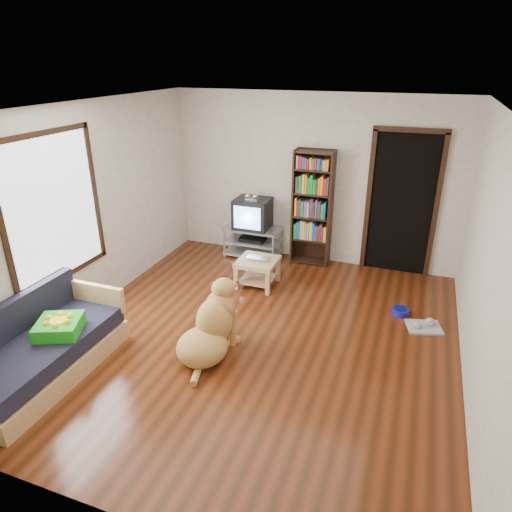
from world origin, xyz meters
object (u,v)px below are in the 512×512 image
(grey_rag, at_px, (424,327))
(bookshelf, at_px, (313,202))
(green_cushion, at_px, (59,326))
(sofa, at_px, (41,352))
(crt_tv, at_px, (253,213))
(coffee_table, at_px, (258,267))
(dog_bowl, at_px, (400,311))
(dog, at_px, (211,329))
(laptop, at_px, (257,260))
(tv_stand, at_px, (253,241))

(grey_rag, height_order, bookshelf, bookshelf)
(green_cushion, bearing_deg, sofa, -148.57)
(crt_tv, relative_size, bookshelf, 0.32)
(bookshelf, relative_size, sofa, 1.00)
(bookshelf, bearing_deg, crt_tv, -175.68)
(green_cushion, xyz_separation_m, coffee_table, (1.29, 2.48, -0.21))
(dog_bowl, relative_size, dog, 0.21)
(laptop, bearing_deg, sofa, -116.38)
(dog, bearing_deg, grey_rag, 31.37)
(bookshelf, xyz_separation_m, dog, (-0.42, -2.81, -0.68))
(laptop, xyz_separation_m, sofa, (-1.41, -2.63, -0.15))
(dog_bowl, height_order, sofa, sofa)
(laptop, height_order, crt_tv, crt_tv)
(tv_stand, relative_size, crt_tv, 1.55)
(dog_bowl, xyz_separation_m, coffee_table, (-2.01, 0.14, 0.24))
(coffee_table, distance_m, dog, 1.75)
(grey_rag, xyz_separation_m, coffee_table, (-2.31, 0.39, 0.27))
(grey_rag, bearing_deg, coffee_table, 170.38)
(laptop, bearing_deg, bookshelf, 66.80)
(dog_bowl, xyz_separation_m, crt_tv, (-2.45, 1.13, 0.70))
(laptop, height_order, coffee_table, laptop)
(grey_rag, xyz_separation_m, bookshelf, (-1.80, 1.46, 0.99))
(laptop, relative_size, dog, 0.31)
(tv_stand, height_order, bookshelf, bookshelf)
(crt_tv, bearing_deg, sofa, -104.93)
(dog_bowl, bearing_deg, bookshelf, 141.20)
(green_cushion, bearing_deg, laptop, 38.77)
(grey_rag, bearing_deg, dog_bowl, 140.19)
(bookshelf, height_order, coffee_table, bookshelf)
(grey_rag, bearing_deg, dog, -148.63)
(green_cushion, relative_size, laptop, 1.29)
(laptop, height_order, grey_rag, laptop)
(green_cushion, xyz_separation_m, grey_rag, (3.60, 2.09, -0.48))
(crt_tv, relative_size, sofa, 0.32)
(laptop, height_order, tv_stand, tv_stand)
(laptop, distance_m, grey_rag, 2.37)
(dog_bowl, relative_size, coffee_table, 0.40)
(green_cushion, relative_size, sofa, 0.24)
(tv_stand, xyz_separation_m, bookshelf, (0.95, 0.09, 0.73))
(sofa, bearing_deg, dog, 31.31)
(crt_tv, xyz_separation_m, bookshelf, (0.95, 0.07, 0.26))
(laptop, relative_size, sofa, 0.18)
(tv_stand, relative_size, coffee_table, 1.64)
(green_cushion, height_order, grey_rag, green_cushion)
(laptop, bearing_deg, tv_stand, 115.53)
(laptop, bearing_deg, dog_bowl, -1.33)
(green_cushion, relative_size, crt_tv, 0.74)
(green_cushion, relative_size, dog, 0.40)
(dog, bearing_deg, bookshelf, 81.45)
(tv_stand, bearing_deg, coffee_table, -65.68)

